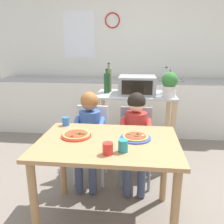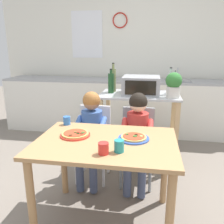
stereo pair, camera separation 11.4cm
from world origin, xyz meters
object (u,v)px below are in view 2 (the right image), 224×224
Objects in this scene: bottle_tall_green_wine at (175,83)px; bottle_dark_olive_oil at (170,84)px; child_in_red_shirt at (137,130)px; drinking_cup_red at (103,148)px; drinking_cup_blue at (67,121)px; pizza_plate_blue_rimmed at (134,138)px; dining_table at (106,154)px; bottle_slim_sauce at (113,80)px; drinking_cup_teal at (119,146)px; child_in_blue_striped_shirt at (91,127)px; pizza_plate_red_rimmed at (75,134)px; kitchen_island_cart at (139,117)px; toaster_oven at (141,85)px; dining_chair_right at (137,140)px; dining_chair_left at (94,137)px; bottle_squat_spirits at (111,83)px; potted_herb_plant at (174,84)px.

bottle_dark_olive_oil is at bearing -117.37° from bottle_tall_green_wine.
child_in_red_shirt reaches higher than drinking_cup_red.
bottle_dark_olive_oil is 4.17× the size of drinking_cup_blue.
dining_table is at bearing -163.31° from pizza_plate_blue_rimmed.
bottle_slim_sauce reaches higher than bottle_tall_green_wine.
child_in_blue_striped_shirt is at bearing 118.21° from drinking_cup_teal.
pizza_plate_blue_rimmed reaches higher than dining_table.
child_in_blue_striped_shirt is at bearing -99.34° from bottle_slim_sauce.
child_in_red_shirt reaches higher than pizza_plate_red_rimmed.
kitchen_island_cart reaches higher than pizza_plate_blue_rimmed.
dining_chair_right is at bearing -90.03° from toaster_oven.
bottle_squat_spirits is at bearing 78.38° from dining_chair_left.
pizza_plate_blue_rimmed is at bearing -107.71° from bottle_tall_green_wine.
drinking_cup_teal is 1.12× the size of drinking_cup_blue.
dining_table is 12.56× the size of drinking_cup_teal.
child_in_blue_striped_shirt is 12.56× the size of drinking_cup_blue.
dining_chair_left is (-0.12, -0.61, -0.56)m from bottle_slim_sauce.
bottle_squat_spirits is 3.68× the size of drinking_cup_red.
bottle_dark_olive_oil reaches higher than dining_chair_left.
kitchen_island_cart is at bearing 67.49° from pizza_plate_red_rimmed.
toaster_oven is 0.38m from bottle_slim_sauce.
drinking_cup_teal is 1.08× the size of drinking_cup_red.
drinking_cup_teal is (-0.43, -1.41, -0.23)m from bottle_dark_olive_oil.
dining_chair_left is 0.82× the size of child_in_blue_striped_shirt.
drinking_cup_teal is at bearing 26.01° from drinking_cup_red.
kitchen_island_cart reaches higher than drinking_cup_red.
dining_chair_left is at bearing -143.16° from bottle_tall_green_wine.
toaster_oven is 1.79× the size of pizza_plate_red_rimmed.
drinking_cup_blue is (-1.00, -0.90, -0.24)m from bottle_dark_olive_oil.
bottle_dark_olive_oil is 0.19m from potted_herb_plant.
dining_table is at bearing -111.08° from child_in_red_shirt.
drinking_cup_blue is (-0.17, -0.36, 0.30)m from dining_chair_left.
drinking_cup_teal is at bearing -96.42° from child_in_red_shirt.
kitchen_island_cart is at bearing -174.76° from bottle_dark_olive_oil.
pizza_plate_blue_rimmed is (0.01, -1.13, 0.17)m from kitchen_island_cart.
child_in_red_shirt is 4.01× the size of pizza_plate_red_rimmed.
dining_chair_right is at bearing 90.01° from pizza_plate_blue_rimmed.
dining_chair_right is at bearing -54.27° from bottle_squat_spirits.
pizza_plate_blue_rimmed is at bearing -73.55° from bottle_slim_sauce.
bottle_tall_green_wine is 3.52× the size of drinking_cup_blue.
dining_chair_right is 10.31× the size of drinking_cup_blue.
dining_chair_left is at bearing -133.67° from toaster_oven.
bottle_squat_spirits is at bearing 97.70° from dining_table.
bottle_tall_green_wine reaches higher than toaster_oven.
pizza_plate_blue_rimmed is at bearing 71.49° from drinking_cup_teal.
dining_chair_right is (0.01, -0.51, -0.11)m from kitchen_island_cart.
dining_chair_left is 9.92× the size of drinking_cup_red.
bottle_tall_green_wine is 0.25× the size of dining_table.
child_in_red_shirt is (-0.00, -0.12, 0.16)m from dining_chair_right.
drinking_cup_red reaches higher than pizza_plate_red_rimmed.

